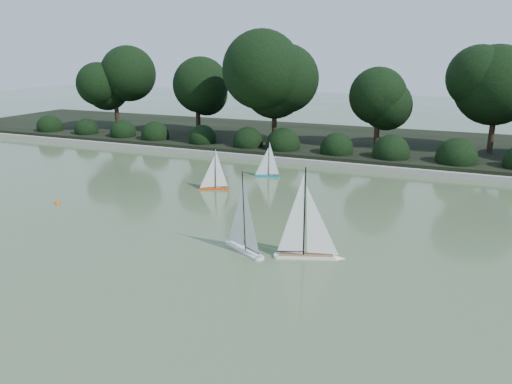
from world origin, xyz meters
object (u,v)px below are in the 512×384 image
race_buoy (57,204)px  sailboat_orange (212,183)px  sailboat_white_a (241,237)px  sailboat_teal (265,171)px  sailboat_white_b (312,244)px

race_buoy → sailboat_orange: bearing=42.2°
sailboat_orange → race_buoy: size_ratio=8.31×
sailboat_white_a → sailboat_teal: size_ratio=1.42×
sailboat_white_b → sailboat_teal: bearing=119.8°
sailboat_white_b → sailboat_orange: size_ratio=1.45×
sailboat_white_a → race_buoy: size_ratio=11.14×
race_buoy → sailboat_white_a: bearing=-9.7°
sailboat_teal → race_buoy: sailboat_teal is taller
sailboat_white_a → race_buoy: 5.94m
sailboat_orange → sailboat_white_a: bearing=-54.9°
sailboat_teal → sailboat_white_b: bearing=-60.2°
sailboat_white_b → sailboat_white_a: bearing=-173.6°
sailboat_white_a → race_buoy: (-5.85, 1.00, -0.28)m
race_buoy → sailboat_teal: bearing=50.7°
sailboat_white_a → sailboat_white_b: sailboat_white_b is taller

